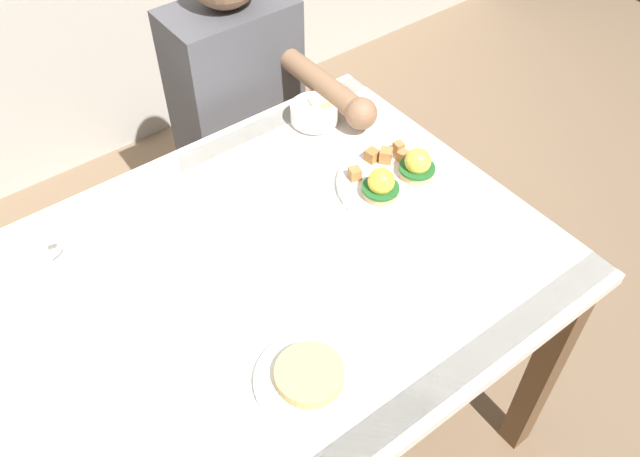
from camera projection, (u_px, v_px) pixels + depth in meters
The scene contains 8 objects.
ground_plane at pixel (275, 440), 1.89m from camera, with size 6.00×6.00×0.00m, color #7F664C.
dining_table at pixel (261, 308), 1.42m from camera, with size 1.20×0.90×0.74m.
eggs_benedict_plate at pixel (396, 179), 1.51m from camera, with size 0.27×0.27×0.09m.
fruit_bowl at pixel (315, 113), 1.67m from camera, with size 0.12×0.12×0.06m.
coffee_mug at pixel (30, 257), 1.31m from camera, with size 0.11×0.08×0.09m.
fork at pixel (184, 208), 1.48m from camera, with size 0.15×0.08×0.00m.
side_plate at pixel (309, 377), 1.17m from camera, with size 0.20×0.20×0.04m.
diner_person at pixel (244, 108), 1.88m from camera, with size 0.34×0.54×1.14m.
Camera 1 is at (-0.41, -0.75, 1.79)m, focal length 37.24 mm.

